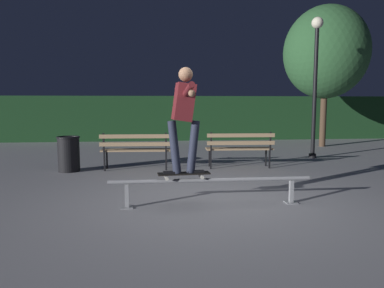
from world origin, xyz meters
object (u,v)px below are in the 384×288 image
skateboard (184,174)px  trash_can (69,153)px  park_bench_leftmost (136,147)px  skateboarder (184,111)px  park_bench_left_center (240,146)px  tree_far_right (326,53)px  lamp_post_right (316,70)px  grind_rail (211,184)px

skateboard → trash_can: bearing=127.7°
skateboard → park_bench_leftmost: 3.18m
skateboarder → park_bench_left_center: bearing=62.5°
tree_far_right → trash_can: bearing=-153.4°
lamp_post_right → trash_can: (-6.43, -1.37, -2.07)m
grind_rail → lamp_post_right: bearing=50.7°
grind_rail → park_bench_left_center: size_ratio=1.90×
park_bench_left_center → trash_can: size_ratio=2.02×
grind_rail → tree_far_right: (5.20, 7.08, 3.00)m
skateboard → park_bench_left_center: 3.45m
skateboarder → lamp_post_right: (4.05, 4.44, 1.05)m
grind_rail → skateboard: bearing=180.0°
skateboarder → lamp_post_right: lamp_post_right is taller
grind_rail → skateboarder: size_ratio=1.97×
skateboarder → park_bench_left_center: (1.59, 3.06, -0.89)m
trash_can → park_bench_leftmost: bearing=-0.4°
tree_far_right → trash_can: tree_far_right is taller
trash_can → grind_rail: bearing=-47.7°
skateboarder → park_bench_leftmost: 3.30m
grind_rail → tree_far_right: tree_far_right is taller
park_bench_leftmost → park_bench_left_center: bearing=0.0°
skateboard → tree_far_right: (5.62, 7.08, 2.83)m
park_bench_left_center → grind_rail: bearing=-111.1°
skateboard → trash_can: 3.88m
grind_rail → park_bench_left_center: park_bench_left_center is taller
grind_rail → trash_can: (-2.79, 3.07, 0.08)m
skateboard → skateboarder: skateboarder is taller
grind_rail → park_bench_left_center: 3.29m
grind_rail → trash_can: 4.15m
grind_rail → skateboard: 0.44m
park_bench_leftmost → trash_can: bearing=179.6°
skateboard → trash_can: (-2.38, 3.07, -0.08)m
park_bench_left_center → tree_far_right: 6.33m
park_bench_left_center → trash_can: 3.97m
skateboarder → trash_can: 4.02m
skateboard → skateboarder: (0.00, 0.00, 0.94)m
park_bench_left_center → lamp_post_right: size_ratio=0.41×
lamp_post_right → park_bench_left_center: bearing=-150.6°
tree_far_right → trash_can: 9.41m
skateboard → park_bench_leftmost: park_bench_leftmost is taller
tree_far_right → lamp_post_right: size_ratio=1.27×
grind_rail → lamp_post_right: (3.64, 4.44, 2.15)m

